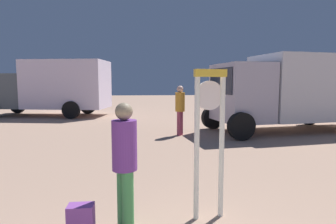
% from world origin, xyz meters
% --- Properties ---
extents(standing_clock, '(0.45, 0.15, 2.02)m').
position_xyz_m(standing_clock, '(0.55, 2.66, 1.24)').
color(standing_clock, white).
rests_on(standing_clock, ground_plane).
extents(person_near_clock, '(0.31, 0.31, 1.61)m').
position_xyz_m(person_near_clock, '(-0.57, 2.42, 0.90)').
color(person_near_clock, '#44964F').
rests_on(person_near_clock, ground_plane).
extents(backpack, '(0.29, 0.23, 0.45)m').
position_xyz_m(backpack, '(-1.06, 2.19, 0.22)').
color(backpack, '#84449A').
rests_on(backpack, ground_plane).
extents(person_distant, '(0.33, 0.33, 1.74)m').
position_xyz_m(person_distant, '(0.97, 8.72, 0.97)').
color(person_distant, '#B3435D').
rests_on(person_distant, ground_plane).
extents(box_truck_near, '(6.68, 3.36, 2.86)m').
position_xyz_m(box_truck_near, '(5.58, 9.28, 1.59)').
color(box_truck_near, silver).
rests_on(box_truck_near, ground_plane).
extents(box_truck_far, '(6.64, 3.53, 3.04)m').
position_xyz_m(box_truck_far, '(-5.13, 15.14, 1.64)').
color(box_truck_far, white).
rests_on(box_truck_far, ground_plane).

